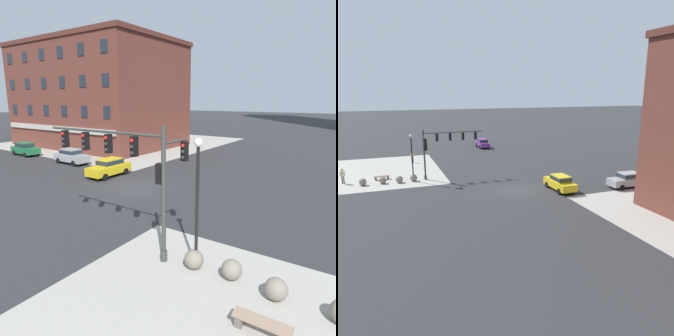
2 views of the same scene
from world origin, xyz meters
TOP-DOWN VIEW (x-y plane):
  - ground_plane at (0.00, 0.00)m, footprint 320.00×320.00m
  - sidewalk_far_corner at (-20.00, 20.00)m, footprint 32.00×32.00m
  - traffic_signal_main at (6.63, -7.83)m, footprint 7.51×2.09m
  - bollard_sphere_curb_a at (9.97, -7.77)m, footprint 0.84×0.84m
  - bollard_sphere_curb_b at (11.62, -7.60)m, footprint 0.84×0.84m
  - bollard_sphere_curb_c at (13.46, -7.91)m, footprint 0.84×0.84m
  - bench_near_signal at (13.56, -9.86)m, footprint 1.81×0.51m
  - street_lamp_corner_near at (10.00, -7.66)m, footprint 0.36×0.36m
  - car_main_northbound_far at (-12.25, 3.38)m, footprint 4.45×1.98m
  - car_main_southbound_far at (-21.56, 3.40)m, footprint 4.48×2.06m
  - car_cross_eastbound at (-4.58, 1.69)m, footprint 1.90×4.41m
  - storefront_block_near_corner at (-21.09, 16.16)m, footprint 24.66×16.74m

SIDE VIEW (x-z plane):
  - ground_plane at x=0.00m, z-range 0.00..0.00m
  - sidewalk_far_corner at x=-20.00m, z-range -0.01..0.01m
  - bench_near_signal at x=13.56m, z-range 0.08..0.57m
  - bollard_sphere_curb_a at x=9.97m, z-range 0.00..0.84m
  - bollard_sphere_curb_b at x=11.62m, z-range 0.00..0.84m
  - bollard_sphere_curb_c at x=13.46m, z-range 0.00..0.84m
  - car_main_northbound_far at x=-12.25m, z-range 0.08..1.76m
  - car_main_southbound_far at x=-21.56m, z-range 0.08..1.76m
  - car_cross_eastbound at x=-4.58m, z-range 0.08..1.76m
  - street_lamp_corner_near at x=10.00m, z-range 0.70..6.35m
  - traffic_signal_main at x=6.63m, z-range 1.20..7.29m
  - storefront_block_near_corner at x=-21.09m, z-range 0.01..15.58m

